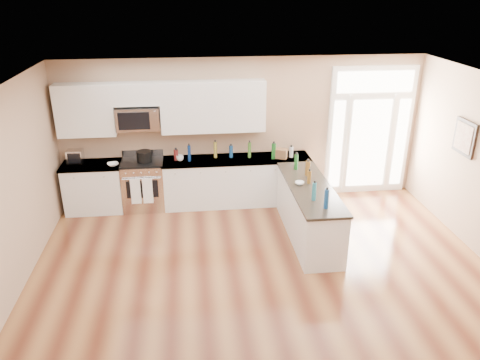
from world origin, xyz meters
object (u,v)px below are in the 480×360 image
object	(u,v)px
toaster_oven	(75,156)
peninsula_cabinet	(308,213)
stockpot	(144,156)
kitchen_range	(144,184)

from	to	relation	value
toaster_oven	peninsula_cabinet	bearing A→B (deg)	-18.15
stockpot	toaster_oven	world-z (taller)	toaster_oven
kitchen_range	toaster_oven	bearing A→B (deg)	174.44
peninsula_cabinet	kitchen_range	xyz separation A→B (m)	(-2.87, 1.45, 0.04)
peninsula_cabinet	kitchen_range	distance (m)	3.21
stockpot	kitchen_range	bearing A→B (deg)	-175.46
stockpot	toaster_oven	bearing A→B (deg)	174.84
kitchen_range	peninsula_cabinet	bearing A→B (deg)	-26.80
peninsula_cabinet	toaster_oven	size ratio (longest dim) A/B	8.12
peninsula_cabinet	stockpot	size ratio (longest dim) A/B	8.25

